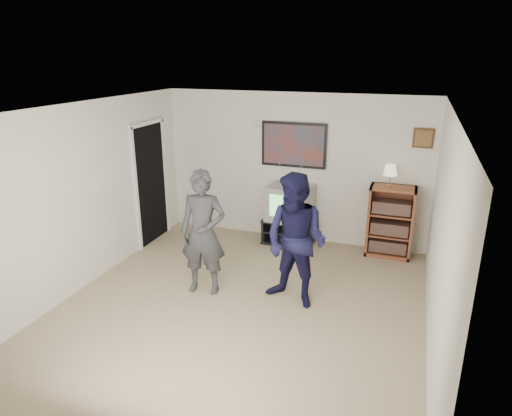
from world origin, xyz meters
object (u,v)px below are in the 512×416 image
Objects in this scene: media_stand at (288,231)px; bookshelf at (390,222)px; person_tall at (203,233)px; crt_television at (290,203)px; person_short at (296,241)px.

media_stand is 0.75× the size of bookshelf.
crt_television is at bearing 62.72° from person_tall.
person_short reaches higher than person_tall.
person_short is at bearing -5.02° from person_tall.
person_tall reaches higher than crt_television.
bookshelf reaches higher than crt_television.
crt_television is (0.02, -0.00, 0.51)m from media_stand.
person_short reaches higher than bookshelf.
person_tall is 0.98× the size of person_short.
person_tall is at bearing -138.35° from bookshelf.
person_short is at bearing -118.24° from bookshelf.
media_stand is at bearing -173.18° from crt_television.
person_short is (0.59, -1.89, 0.14)m from crt_television.
person_short reaches higher than crt_television.
person_short is (-1.04, -1.94, 0.30)m from bookshelf.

